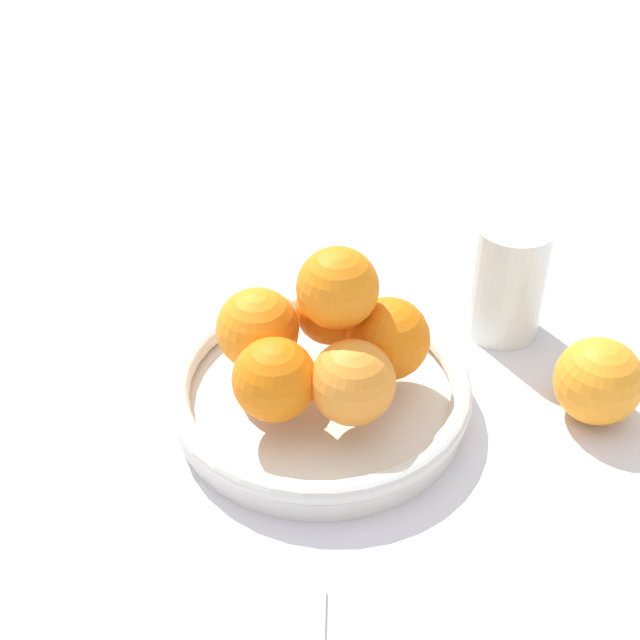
% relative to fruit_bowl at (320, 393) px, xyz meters
% --- Properties ---
extents(ground_plane, '(4.00, 4.00, 0.00)m').
position_rel_fruit_bowl_xyz_m(ground_plane, '(0.00, 0.00, -0.02)').
color(ground_plane, silver).
extents(fruit_bowl, '(0.29, 0.29, 0.04)m').
position_rel_fruit_bowl_xyz_m(fruit_bowl, '(0.00, 0.00, 0.00)').
color(fruit_bowl, silver).
rests_on(fruit_bowl, ground_plane).
extents(orange_pile, '(0.19, 0.19, 0.14)m').
position_rel_fruit_bowl_xyz_m(orange_pile, '(-0.00, -0.00, 0.07)').
color(orange_pile, orange).
rests_on(orange_pile, fruit_bowl).
extents(stray_orange, '(0.08, 0.08, 0.08)m').
position_rel_fruit_bowl_xyz_m(stray_orange, '(-0.23, -0.12, 0.02)').
color(stray_orange, orange).
rests_on(stray_orange, ground_plane).
extents(drinking_glass, '(0.08, 0.08, 0.13)m').
position_rel_fruit_bowl_xyz_m(drinking_glass, '(-0.11, -0.20, 0.04)').
color(drinking_glass, silver).
rests_on(drinking_glass, ground_plane).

